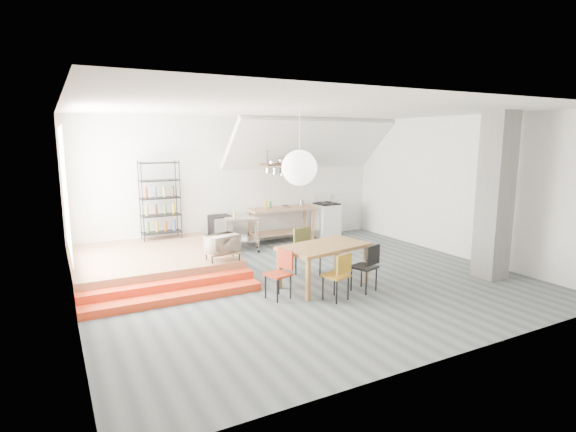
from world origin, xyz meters
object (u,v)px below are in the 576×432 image
stove (326,219)px  rolling_cart (242,229)px  dining_table (324,249)px  mini_fridge (220,232)px

stove → rolling_cart: stove is taller
stove → dining_table: bearing=-123.6°
stove → mini_fridge: 3.07m
mini_fridge → dining_table: bearing=-79.0°
rolling_cart → mini_fridge: size_ratio=1.13×
dining_table → stove: bearing=45.3°
dining_table → rolling_cart: rolling_cart is taller
dining_table → mini_fridge: 3.70m
stove → rolling_cart: size_ratio=1.25×
dining_table → mini_fridge: bearing=89.8°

